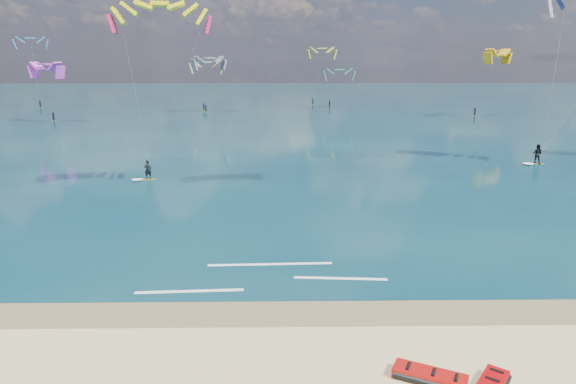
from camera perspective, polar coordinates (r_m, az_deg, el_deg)
The scene contains 8 objects.
ground at distance 57.45m, azimuth -3.74°, elevation 4.31°, with size 320.00×320.00×0.00m, color tan.
wet_sand_strip at distance 22.19m, azimuth -8.53°, elevation -13.15°, with size 320.00×2.40×0.01m, color brown.
sea at distance 120.91m, azimuth -2.24°, elevation 9.79°, with size 320.00×200.00×0.04m, color #0B2E3E.
packed_kite_mid at distance 18.59m, azimuth 15.43°, elevation -19.57°, with size 2.57×1.10×0.40m, color #BA110C, non-canonical shape.
kitesurfer_main at distance 41.86m, azimuth -14.73°, elevation 10.95°, with size 9.38×7.82×15.35m.
kitesurfer_far at distance 55.63m, azimuth 29.24°, elevation 12.47°, with size 10.61×6.22×18.18m.
shoreline_foam at distance 25.25m, azimuth -2.41°, elevation -9.31°, with size 11.74×3.59×0.01m.
distant_kites at distance 100.92m, azimuth -6.17°, elevation 11.89°, with size 93.13×33.52×14.15m.
Camera 1 is at (2.92, -16.44, 10.30)m, focal length 32.00 mm.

